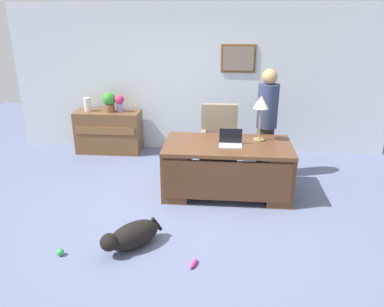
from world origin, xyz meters
TOP-DOWN VIEW (x-y plane):
  - ground_plane at (0.00, 0.00)m, footprint 12.00×12.00m
  - back_wall at (0.00, 2.60)m, footprint 7.00×0.16m
  - desk at (0.56, 0.66)m, footprint 1.82×0.99m
  - credenza at (-1.69, 2.25)m, footprint 1.21×0.50m
  - armchair at (0.41, 1.52)m, footprint 0.60×0.59m
  - person_standing at (1.15, 1.34)m, footprint 0.32×0.32m
  - dog_lying at (-0.52, -0.82)m, footprint 0.66×0.66m
  - laptop at (0.59, 0.64)m, footprint 0.32×0.22m
  - desk_lamp at (1.01, 0.89)m, footprint 0.22×0.22m
  - vase_with_flowers at (-1.44, 2.25)m, footprint 0.17×0.17m
  - vase_empty at (-2.05, 2.25)m, footprint 0.13×0.13m
  - potted_plant at (-1.63, 2.25)m, footprint 0.24×0.24m
  - dog_toy_ball at (-1.27, -1.04)m, footprint 0.08×0.08m
  - dog_toy_bone at (0.21, -1.09)m, footprint 0.10×0.18m

SIDE VIEW (x-z plane):
  - ground_plane at x=0.00m, z-range 0.00..0.00m
  - dog_toy_bone at x=0.21m, z-range 0.00..0.05m
  - dog_toy_ball at x=-1.27m, z-range 0.00..0.08m
  - dog_lying at x=-0.52m, z-range 0.01..0.31m
  - credenza at x=-1.69m, z-range 0.00..0.79m
  - desk at x=0.56m, z-range 0.03..0.80m
  - armchair at x=0.41m, z-range -0.06..1.05m
  - laptop at x=0.59m, z-range 0.71..0.93m
  - person_standing at x=1.15m, z-range 0.03..1.77m
  - vase_empty at x=-2.05m, z-range 0.79..1.04m
  - vase_with_flowers at x=-1.44m, z-range 0.82..1.14m
  - potted_plant at x=-1.63m, z-range 0.81..1.17m
  - desk_lamp at x=1.01m, z-range 0.96..1.63m
  - back_wall at x=0.00m, z-range 0.00..2.70m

